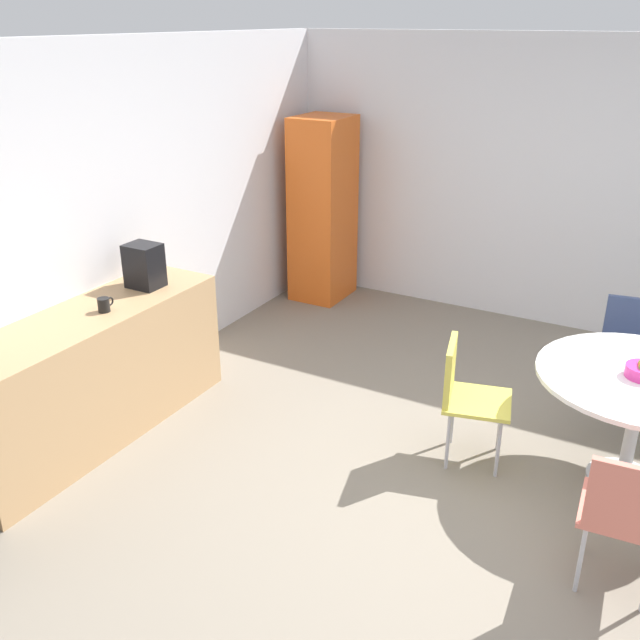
{
  "coord_description": "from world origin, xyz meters",
  "views": [
    {
      "loc": [
        -3.52,
        -0.79,
        2.72
      ],
      "look_at": [
        0.03,
        1.19,
        0.95
      ],
      "focal_mm": 39.42,
      "sensor_mm": 36.0,
      "label": 1
    }
  ],
  "objects": [
    {
      "name": "ground_plane",
      "position": [
        0.0,
        0.0,
        0.0
      ],
      "size": [
        6.0,
        6.0,
        0.0
      ],
      "primitive_type": "plane",
      "color": "gray"
    },
    {
      "name": "wall_back",
      "position": [
        0.0,
        3.0,
        1.3
      ],
      "size": [
        6.0,
        0.1,
        2.6
      ],
      "primitive_type": "cube",
      "color": "silver",
      "rests_on": "ground_plane"
    },
    {
      "name": "wall_side_right",
      "position": [
        3.0,
        0.0,
        1.3
      ],
      "size": [
        0.1,
        6.0,
        2.6
      ],
      "primitive_type": "cube",
      "color": "silver",
      "rests_on": "ground_plane"
    },
    {
      "name": "counter_block",
      "position": [
        -0.56,
        2.65,
        0.45
      ],
      "size": [
        2.09,
        0.6,
        0.9
      ],
      "primitive_type": "cube",
      "color": "tan",
      "rests_on": "ground_plane"
    },
    {
      "name": "locker_cabinet",
      "position": [
        2.55,
        2.55,
        0.92
      ],
      "size": [
        0.6,
        0.5,
        1.83
      ],
      "primitive_type": "cube",
      "color": "orange",
      "rests_on": "ground_plane"
    },
    {
      "name": "round_table",
      "position": [
        0.63,
        -0.68,
        0.64
      ],
      "size": [
        1.24,
        1.24,
        0.76
      ],
      "color": "silver",
      "rests_on": "ground_plane"
    },
    {
      "name": "chair_navy",
      "position": [
        1.65,
        -0.51,
        0.52
      ],
      "size": [
        0.48,
        0.48,
        0.83
      ],
      "color": "silver",
      "rests_on": "ground_plane"
    },
    {
      "name": "chair_yellow",
      "position": [
        0.38,
        0.33,
        0.52
      ],
      "size": [
        0.51,
        0.51,
        0.83
      ],
      "color": "silver",
      "rests_on": "ground_plane"
    },
    {
      "name": "chair_coral",
      "position": [
        -0.4,
        -0.75,
        0.52
      ],
      "size": [
        0.45,
        0.45,
        0.83
      ],
      "color": "silver",
      "rests_on": "ground_plane"
    },
    {
      "name": "mug_white",
      "position": [
        -0.44,
        2.57,
        0.95
      ],
      "size": [
        0.13,
        0.08,
        0.09
      ],
      "color": "black",
      "rests_on": "counter_block"
    },
    {
      "name": "coffee_maker",
      "position": [
        0.06,
        2.65,
        1.06
      ],
      "size": [
        0.2,
        0.24,
        0.32
      ],
      "primitive_type": "cube",
      "color": "black",
      "rests_on": "counter_block"
    }
  ]
}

